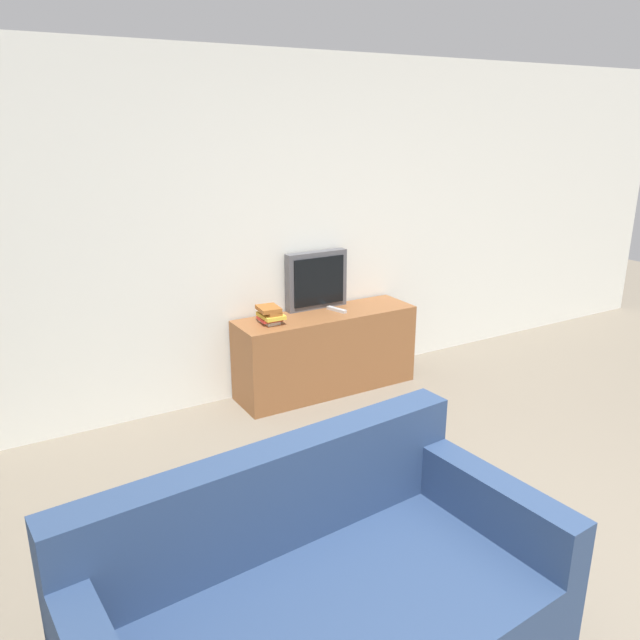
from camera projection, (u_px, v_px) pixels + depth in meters
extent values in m
plane|color=#756B5B|center=(589.00, 632.00, 2.70)|extent=(14.00, 14.00, 0.00)
cube|color=silver|center=(273.00, 230.00, 4.79)|extent=(9.00, 0.06, 2.60)
cube|color=brown|center=(326.00, 352.00, 5.03)|extent=(1.48, 0.43, 0.65)
cube|color=#4C4C51|center=(316.00, 280.00, 5.00)|extent=(0.53, 0.08, 0.46)
cube|color=black|center=(319.00, 281.00, 4.96)|extent=(0.45, 0.01, 0.38)
cube|color=navy|center=(274.00, 497.00, 2.50)|extent=(1.77, 0.30, 0.44)
cube|color=navy|center=(480.00, 542.00, 2.74)|extent=(0.21, 0.94, 0.69)
cube|color=silver|center=(270.00, 321.00, 4.69)|extent=(0.11, 0.16, 0.02)
cube|color=#B72D28|center=(270.00, 319.00, 4.68)|extent=(0.17, 0.16, 0.02)
cube|color=gold|center=(271.00, 316.00, 4.67)|extent=(0.16, 0.22, 0.03)
cube|color=#995623|center=(271.00, 312.00, 4.67)|extent=(0.11, 0.20, 0.03)
cube|color=#995623|center=(269.00, 309.00, 4.65)|extent=(0.17, 0.20, 0.03)
cube|color=#B7B7B7|center=(337.00, 310.00, 4.98)|extent=(0.09, 0.19, 0.02)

